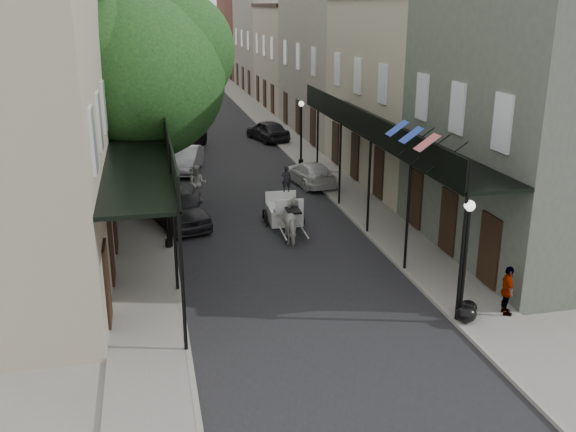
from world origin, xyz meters
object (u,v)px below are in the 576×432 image
tree_near (153,69)px  tree_far (148,59)px  pedestrian_sidewalk_left (158,172)px  car_left_near (177,207)px  lamppost_left (166,199)px  carriage (282,198)px  lamppost_right_near (465,259)px  pedestrian_walking (198,183)px  car_left_far (179,139)px  pedestrian_sidewalk_right (507,291)px  horse (294,221)px  car_right_far (268,130)px  lamppost_right_far (301,132)px  car_left_mid (185,160)px  car_right_near (310,173)px

tree_near → tree_far: tree_near is taller
pedestrian_sidewalk_left → car_left_near: (0.60, -5.21, -0.28)m
tree_far → car_left_near: tree_far is taller
lamppost_left → carriage: size_ratio=1.37×
lamppost_right_near → car_left_near: 13.49m
pedestrian_walking → car_left_far: size_ratio=0.34×
tree_near → pedestrian_sidewalk_right: 16.60m
horse → pedestrian_sidewalk_right: size_ratio=1.23×
tree_far → car_right_far: (7.85, 1.62, -5.11)m
pedestrian_sidewalk_left → car_right_far: (7.80, 11.58, -0.35)m
car_left_near → car_left_far: 15.03m
lamppost_right_far → pedestrian_walking: (-6.53, -5.78, -1.15)m
car_left_mid → car_left_near: bearing=-82.3°
tree_far → lamppost_left: 18.57m
horse → lamppost_right_near: bearing=113.9°
tree_far → car_right_far: bearing=11.7°
lamppost_left → pedestrian_sidewalk_right: 12.63m
horse → car_right_far: 19.98m
carriage → pedestrian_walking: (-3.38, 3.70, -0.15)m
tree_far → pedestrian_sidewalk_right: 28.40m
lamppost_right_far → car_left_near: lamppost_right_far is taller
horse → car_right_far: bearing=-96.0°
lamppost_right_far → lamppost_right_near: bearing=-90.0°
pedestrian_sidewalk_left → tree_near: bearing=77.9°
tree_near → car_left_far: tree_near is taller
lamppost_right_far → pedestrian_walking: bearing=-138.5°
carriage → car_left_mid: bearing=112.0°
carriage → car_left_near: 4.58m
car_right_far → pedestrian_sidewalk_left: bearing=40.8°
car_left_mid → car_right_far: car_right_far is taller
car_right_near → car_right_far: bearing=-98.2°
pedestrian_walking → pedestrian_sidewalk_right: (8.03, -14.22, -0.00)m
car_left_far → lamppost_right_near: bearing=-53.6°
lamppost_right_far → car_right_far: lamppost_right_far is taller
car_left_mid → pedestrian_sidewalk_left: bearing=-97.9°
lamppost_left → pedestrian_sidewalk_left: size_ratio=1.95×
lamppost_right_far → car_right_far: (-0.50, 7.80, -1.32)m
car_left_far → tree_far: bearing=-164.2°
lamppost_left → car_right_near: 11.20m
car_left_mid → tree_far: bearing=119.3°
lamppost_left → lamppost_right_far: 14.53m
tree_near → pedestrian_walking: 6.21m
car_right_near → car_right_far: (-0.00, 11.80, 0.11)m
carriage → pedestrian_sidewalk_left: (-5.15, 5.70, 0.02)m
lamppost_left → carriage: bearing=26.5°
lamppost_left → car_left_far: bearing=85.2°
pedestrian_walking → lamppost_left: bearing=-97.0°
car_right_near → tree_near: bearing=17.9°
tree_near → car_right_near: bearing=26.1°
lamppost_right_near → car_right_far: (-0.50, 27.80, -1.32)m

